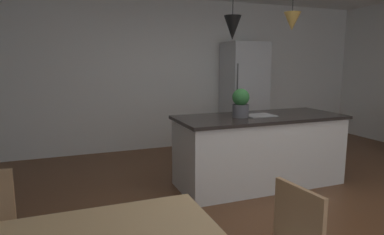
{
  "coord_description": "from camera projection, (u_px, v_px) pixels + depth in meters",
  "views": [
    {
      "loc": [
        -1.91,
        -2.71,
        1.57
      ],
      "look_at": [
        -0.79,
        0.21,
        1.05
      ],
      "focal_mm": 31.48,
      "sensor_mm": 36.0,
      "label": 1
    }
  ],
  "objects": [
    {
      "name": "wall_back_kitchen",
      "position": [
        172.0,
        74.0,
        6.21
      ],
      "size": [
        10.0,
        0.12,
        2.7
      ],
      "primitive_type": "cube",
      "color": "white",
      "rests_on": "ground_plane"
    },
    {
      "name": "pendant_over_island_aux",
      "position": [
        292.0,
        21.0,
        4.22
      ],
      "size": [
        0.21,
        0.21,
        0.73
      ],
      "color": "black"
    },
    {
      "name": "potted_plant_on_island",
      "position": [
        241.0,
        103.0,
        4.13
      ],
      "size": [
        0.21,
        0.21,
        0.35
      ],
      "color": "#4C4C51",
      "rests_on": "kitchen_island"
    },
    {
      "name": "ground_plane",
      "position": [
        271.0,
        220.0,
        3.43
      ],
      "size": [
        10.0,
        8.4,
        0.04
      ],
      "primitive_type": "cube",
      "color": "brown"
    },
    {
      "name": "refrigerator",
      "position": [
        244.0,
        94.0,
        6.36
      ],
      "size": [
        0.74,
        0.67,
        1.94
      ],
      "color": "silver",
      "rests_on": "ground_plane"
    },
    {
      "name": "kitchen_island",
      "position": [
        259.0,
        149.0,
        4.33
      ],
      "size": [
        2.16,
        0.88,
        0.91
      ],
      "color": "silver",
      "rests_on": "ground_plane"
    },
    {
      "name": "pendant_over_island_main",
      "position": [
        232.0,
        28.0,
        3.94
      ],
      "size": [
        0.2,
        0.2,
        0.87
      ],
      "color": "black"
    }
  ]
}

